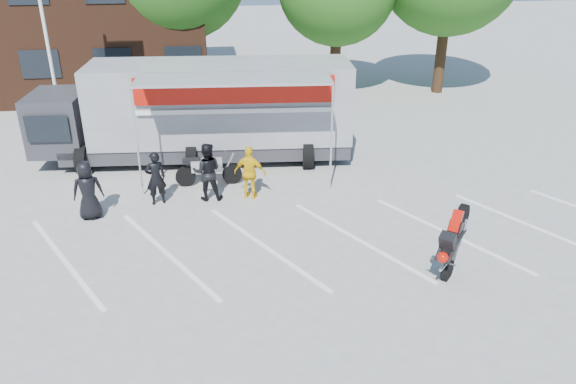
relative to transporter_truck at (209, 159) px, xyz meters
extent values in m
plane|color=#A5A59F|center=(1.09, -7.13, 0.00)|extent=(100.00, 100.00, 0.00)
cube|color=white|center=(1.09, -6.13, 0.01)|extent=(18.09, 13.33, 0.01)
cube|color=#422415|center=(-8.91, 10.87, 3.50)|extent=(18.00, 8.00, 7.00)
cylinder|color=white|center=(-5.41, 2.87, 4.00)|extent=(0.12, 0.12, 8.00)
cylinder|color=#382314|center=(-0.91, 8.87, 1.62)|extent=(0.50, 0.50, 3.24)
cylinder|color=#382314|center=(6.09, 7.87, 1.44)|extent=(0.50, 0.50, 2.88)
cylinder|color=#382314|center=(11.09, 7.37, 1.71)|extent=(0.50, 0.50, 3.42)
imported|color=black|center=(-3.24, -3.93, 0.82)|extent=(0.89, 0.67, 1.65)
imported|color=black|center=(-1.50, -3.27, 0.79)|extent=(0.66, 0.53, 1.59)
imported|color=black|center=(-0.06, -3.17, 0.86)|extent=(0.88, 0.71, 1.72)
imported|color=yellow|center=(1.17, -3.27, 0.79)|extent=(1.01, 0.67, 1.59)
camera|label=1|loc=(0.19, -18.18, 7.16)|focal=35.00mm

